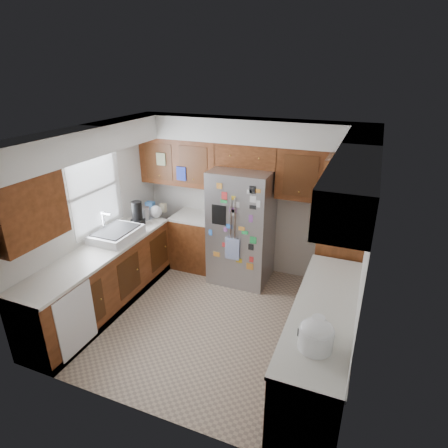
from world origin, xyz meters
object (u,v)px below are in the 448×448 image
(rice_cooker, at_px, (316,335))
(fridge, at_px, (242,227))
(pantry, at_px, (343,233))
(paper_towel, at_px, (317,329))

(rice_cooker, bearing_deg, fridge, 122.92)
(pantry, bearing_deg, paper_towel, -90.13)
(fridge, relative_size, rice_cooker, 5.79)
(rice_cooker, distance_m, paper_towel, 0.09)
(pantry, bearing_deg, fridge, 177.94)
(paper_towel, bearing_deg, pantry, 89.87)
(fridge, relative_size, paper_towel, 6.92)
(pantry, relative_size, paper_towel, 8.27)
(paper_towel, bearing_deg, rice_cooker, -87.13)
(fridge, bearing_deg, paper_towel, -56.14)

